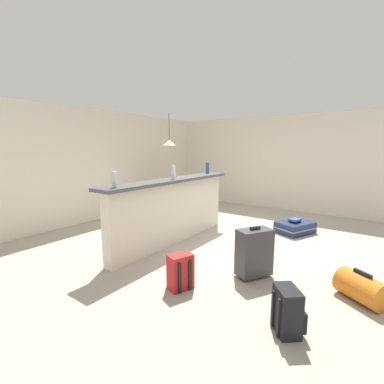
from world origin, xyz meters
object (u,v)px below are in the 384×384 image
dining_table (170,188)px  suitcase_flat_navy (295,227)px  duffel_bag_orange (361,288)px  suitcase_upright_charcoal (254,252)px  backpack_black (288,311)px  dining_chair_near_partition (187,196)px  pendant_lamp (169,143)px  bottle_white (173,172)px  backpack_red (180,272)px  bottle_blue (207,168)px  book_stack (295,220)px  bottle_clear (114,180)px

dining_table → suitcase_flat_navy: dining_table is taller
duffel_bag_orange → suitcase_upright_charcoal: bearing=96.7°
suitcase_upright_charcoal → backpack_black: suitcase_upright_charcoal is taller
dining_chair_near_partition → suitcase_upright_charcoal: dining_chair_near_partition is taller
pendant_lamp → suitcase_flat_navy: (0.11, -3.11, -1.67)m
bottle_white → dining_chair_near_partition: bottle_white is taller
bottle_white → suitcase_upright_charcoal: size_ratio=0.35×
backpack_red → pendant_lamp: bearing=42.0°
bottle_white → bottle_blue: size_ratio=1.05×
suitcase_upright_charcoal → dining_chair_near_partition: bearing=52.3°
dining_table → suitcase_flat_navy: 3.15m
backpack_black → book_stack: backpack_black is taller
pendant_lamp → book_stack: bearing=-88.1°
pendant_lamp → book_stack: (0.10, -3.10, -1.53)m
bottle_clear → backpack_red: size_ratio=0.51×
dining_chair_near_partition → pendant_lamp: size_ratio=1.11×
duffel_bag_orange → backpack_red: 1.99m
book_stack → dining_table: bearing=92.2°
bottle_clear → bottle_white: bearing=0.3°
backpack_red → book_stack: size_ratio=1.32×
bottle_clear → dining_table: bottle_clear is taller
dining_table → backpack_red: dining_table is taller
bottle_white → backpack_red: 1.89m
bottle_clear → pendant_lamp: pendant_lamp is taller
dining_table → book_stack: bearing=-87.8°
bottle_white → bottle_clear: bearing=-179.7°
bottle_white → dining_chair_near_partition: bearing=30.0°
bottle_blue → backpack_black: size_ratio=0.53×
bottle_blue → book_stack: bearing=-70.7°
bottle_white → suitcase_upright_charcoal: bottle_white is taller
bottle_clear → bottle_blue: size_ratio=0.96×
bottle_white → suitcase_flat_navy: 2.66m
dining_table → duffel_bag_orange: 4.77m
bottle_clear → suitcase_upright_charcoal: size_ratio=0.32×
duffel_bag_orange → dining_chair_near_partition: bearing=63.7°
pendant_lamp → backpack_black: bearing=-127.2°
bottle_white → book_stack: 2.58m
suitcase_flat_navy → duffel_bag_orange: 2.40m
dining_table → book_stack: size_ratio=3.46×
pendant_lamp → suitcase_upright_charcoal: pendant_lamp is taller
bottle_clear → dining_chair_near_partition: bearing=18.2°
bottle_clear → backpack_red: 1.47m
suitcase_flat_navy → suitcase_upright_charcoal: size_ratio=1.33×
duffel_bag_orange → book_stack: 2.40m
dining_table → suitcase_upright_charcoal: bearing=-123.2°
bottle_clear → suitcase_upright_charcoal: (0.85, -1.63, -0.90)m
bottle_blue → dining_table: size_ratio=0.20×
pendant_lamp → book_stack: 3.45m
suitcase_flat_navy → duffel_bag_orange: duffel_bag_orange is taller
dining_table → pendant_lamp: size_ratio=1.32×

